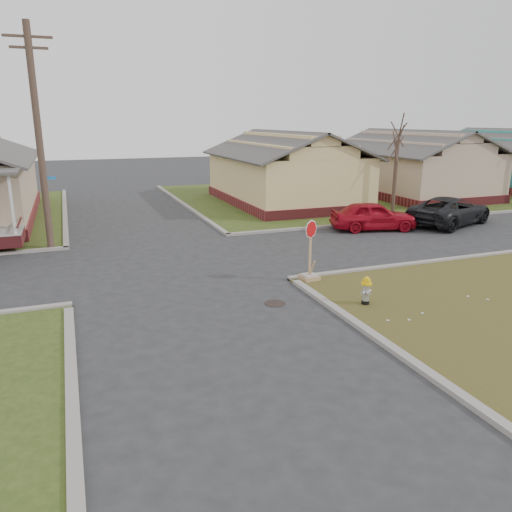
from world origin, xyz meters
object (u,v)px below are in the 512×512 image
object	(u,v)px
stop_sign	(310,267)
red_sedan	(373,216)
utility_pole	(39,137)
fire_hydrant	(366,289)
dark_pickup	(450,211)

from	to	relation	value
stop_sign	red_sedan	distance (m)	9.09
utility_pole	red_sedan	distance (m)	15.57
fire_hydrant	red_sedan	world-z (taller)	red_sedan
fire_hydrant	stop_sign	xyz separation A→B (m)	(-0.50, 2.70, -0.02)
utility_pole	stop_sign	size ratio (longest dim) A/B	4.34
fire_hydrant	stop_sign	bearing A→B (deg)	80.81
stop_sign	red_sedan	xyz separation A→B (m)	(6.63, 6.22, 0.21)
utility_pole	dark_pickup	size ratio (longest dim) A/B	1.71
stop_sign	red_sedan	size ratio (longest dim) A/B	0.50
utility_pole	fire_hydrant	world-z (taller)	utility_pole
fire_hydrant	red_sedan	size ratio (longest dim) A/B	0.20
utility_pole	dark_pickup	xyz separation A→B (m)	(19.48, -1.86, -3.93)
utility_pole	red_sedan	size ratio (longest dim) A/B	2.15
utility_pole	dark_pickup	distance (m)	19.96
stop_sign	dark_pickup	distance (m)	12.61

